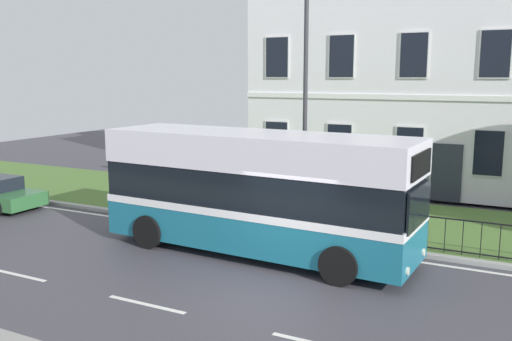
# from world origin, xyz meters

# --- Properties ---
(ground_plane) EXTENTS (60.00, 56.00, 0.18)m
(ground_plane) POSITION_xyz_m (0.00, 1.18, -0.01)
(ground_plane) COLOR #413E46
(georgian_townhouse) EXTENTS (17.28, 9.48, 13.28)m
(georgian_townhouse) POSITION_xyz_m (2.30, 15.51, 6.79)
(georgian_townhouse) COLOR white
(georgian_townhouse) RESTS_ON ground_plane
(iron_verge_railing) EXTENTS (18.19, 0.04, 0.97)m
(iron_verge_railing) POSITION_xyz_m (2.30, 4.40, 0.62)
(iron_verge_railing) COLOR black
(iron_verge_railing) RESTS_ON ground_plane
(single_decker_bus) EXTENTS (8.84, 2.94, 3.32)m
(single_decker_bus) POSITION_xyz_m (-1.48, 2.45, 1.74)
(single_decker_bus) COLOR #19667F
(single_decker_bus) RESTS_ON ground_plane
(street_lamp_post) EXTENTS (0.36, 0.24, 7.50)m
(street_lamp_post) POSITION_xyz_m (-1.36, 5.56, 4.37)
(street_lamp_post) COLOR #333338
(street_lamp_post) RESTS_ON ground_plane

